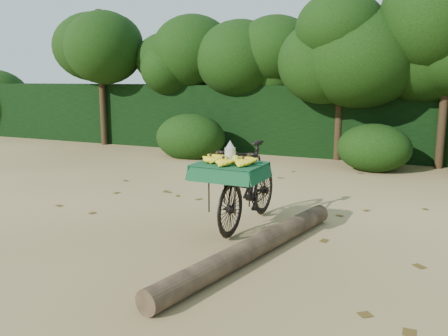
% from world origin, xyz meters
% --- Properties ---
extents(ground, '(80.00, 80.00, 0.00)m').
position_xyz_m(ground, '(0.00, 0.00, 0.00)').
color(ground, tan).
rests_on(ground, ground).
extents(vendor_bicycle, '(0.83, 1.90, 1.15)m').
position_xyz_m(vendor_bicycle, '(0.45, -0.47, 0.59)').
color(vendor_bicycle, black).
rests_on(vendor_bicycle, ground).
extents(fallen_log, '(0.94, 3.35, 0.24)m').
position_xyz_m(fallen_log, '(0.96, -1.53, 0.12)').
color(fallen_log, brown).
rests_on(fallen_log, ground).
extents(hedge_backdrop, '(26.00, 1.80, 1.80)m').
position_xyz_m(hedge_backdrop, '(0.00, 6.30, 0.90)').
color(hedge_backdrop, black).
rests_on(hedge_backdrop, ground).
extents(tree_row, '(14.50, 2.00, 4.00)m').
position_xyz_m(tree_row, '(-0.65, 5.50, 2.00)').
color(tree_row, black).
rests_on(tree_row, ground).
extents(bush_clumps, '(8.80, 1.70, 0.90)m').
position_xyz_m(bush_clumps, '(0.50, 4.30, 0.45)').
color(bush_clumps, black).
rests_on(bush_clumps, ground).
extents(leaf_litter, '(7.00, 7.30, 0.01)m').
position_xyz_m(leaf_litter, '(0.00, 0.65, 0.01)').
color(leaf_litter, '#4B3814').
rests_on(leaf_litter, ground).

